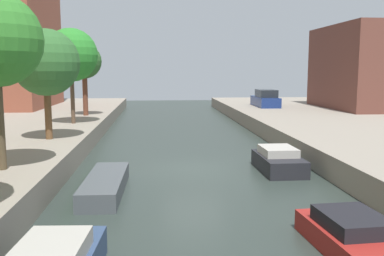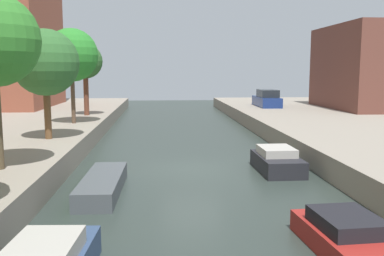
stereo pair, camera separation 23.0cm
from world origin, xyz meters
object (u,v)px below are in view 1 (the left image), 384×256
object	(u,v)px
street_tree_3	(46,63)
parked_car	(265,99)
street_tree_4	(71,55)
moored_boat_right_2	(278,161)
street_tree_5	(84,62)
moored_boat_left_2	(105,185)
moored_boat_right_1	(352,235)

from	to	relation	value
street_tree_3	parked_car	size ratio (longest dim) A/B	1.11
street_tree_4	moored_boat_right_2	bearing A→B (deg)	-41.94
street_tree_4	moored_boat_right_2	xyz separation A→B (m)	(10.14, -9.11, -4.67)
street_tree_5	moored_boat_left_2	distance (m)	17.32
street_tree_4	moored_boat_right_2	distance (m)	14.41
street_tree_3	moored_boat_right_2	distance (m)	11.39
street_tree_3	moored_boat_left_2	bearing A→B (deg)	-60.60
street_tree_3	moored_boat_left_2	distance (m)	7.88
street_tree_3	moored_boat_right_1	distance (m)	15.22
street_tree_3	street_tree_5	distance (m)	10.63
street_tree_3	street_tree_4	distance (m)	5.99
parked_car	moored_boat_left_2	bearing A→B (deg)	-116.92
street_tree_4	parked_car	distance (m)	18.78
moored_boat_left_2	moored_boat_right_2	bearing A→B (deg)	20.92
parked_car	moored_boat_right_1	xyz separation A→B (m)	(-5.22, -28.04, -1.26)
street_tree_4	parked_car	bearing A→B (deg)	36.65
street_tree_4	moored_boat_right_1	xyz separation A→B (m)	(9.59, -17.02, -4.73)
street_tree_4	moored_boat_left_2	world-z (taller)	street_tree_4
moored_boat_right_2	street_tree_5	bearing A→B (deg)	126.36
street_tree_5	moored_boat_right_2	xyz separation A→B (m)	(10.14, -13.77, -4.36)
moored_boat_left_2	moored_boat_right_2	xyz separation A→B (m)	(6.88, 2.63, 0.14)
street_tree_3	moored_boat_right_1	world-z (taller)	street_tree_3
street_tree_3	street_tree_5	world-z (taller)	street_tree_3
street_tree_3	moored_boat_left_2	xyz separation A→B (m)	(3.25, -5.77, -4.26)
moored_boat_left_2	moored_boat_right_1	world-z (taller)	moored_boat_right_1
street_tree_3	street_tree_5	bearing A→B (deg)	90.00
street_tree_5	parked_car	xyz separation A→B (m)	(14.81, 6.35, -3.16)
street_tree_5	moored_boat_right_1	size ratio (longest dim) A/B	1.58
street_tree_4	parked_car	world-z (taller)	street_tree_4
street_tree_4	street_tree_5	distance (m)	4.67
moored_boat_right_2	street_tree_3	bearing A→B (deg)	162.77
street_tree_5	moored_boat_left_2	xyz separation A→B (m)	(3.25, -16.40, -4.50)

